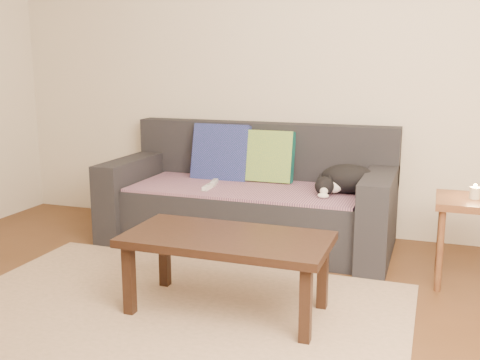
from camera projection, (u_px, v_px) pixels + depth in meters
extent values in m
plane|color=brown|center=(152.00, 332.00, 2.83)|extent=(4.50, 4.50, 0.00)
cube|color=beige|center=(268.00, 67.00, 4.41)|extent=(4.50, 0.04, 2.60)
cube|color=#232328|center=(247.00, 216.00, 4.17)|extent=(1.70, 0.78, 0.42)
cube|color=#232328|center=(263.00, 151.00, 4.45)|extent=(2.10, 0.18, 0.45)
cube|color=#232328|center=(134.00, 195.00, 4.47)|extent=(0.20, 0.90, 0.60)
cube|color=#232328|center=(378.00, 216.00, 3.85)|extent=(0.20, 0.90, 0.60)
cube|color=#42294E|center=(246.00, 188.00, 4.11)|extent=(1.66, 0.74, 0.02)
cube|color=#11254C|center=(221.00, 154.00, 4.41)|extent=(0.45, 0.22, 0.47)
cube|color=#0D5551|center=(268.00, 156.00, 4.28)|extent=(0.39, 0.18, 0.40)
ellipsoid|color=black|center=(348.00, 179.00, 3.91)|extent=(0.44, 0.37, 0.20)
sphere|color=black|center=(324.00, 186.00, 3.81)|extent=(0.16, 0.16, 0.13)
sphere|color=white|center=(324.00, 191.00, 3.77)|extent=(0.07, 0.07, 0.06)
ellipsoid|color=black|center=(371.00, 191.00, 3.81)|extent=(0.16, 0.09, 0.04)
cube|color=white|center=(208.00, 187.00, 4.03)|extent=(0.04, 0.15, 0.03)
cube|color=white|center=(214.00, 182.00, 4.19)|extent=(0.07, 0.15, 0.03)
cube|color=brown|center=(474.00, 202.00, 3.34)|extent=(0.43, 0.43, 0.04)
cylinder|color=brown|center=(440.00, 251.00, 3.29)|extent=(0.04, 0.04, 0.50)
cylinder|color=brown|center=(440.00, 235.00, 3.61)|extent=(0.04, 0.04, 0.50)
cylinder|color=beige|center=(475.00, 193.00, 3.33)|extent=(0.06, 0.06, 0.07)
sphere|color=#FFBF59|center=(475.00, 186.00, 3.32)|extent=(0.02, 0.02, 0.02)
cube|color=tan|center=(165.00, 318.00, 2.97)|extent=(2.50, 1.80, 0.01)
cube|color=black|center=(227.00, 239.00, 2.97)|extent=(1.09, 0.54, 0.04)
cube|color=black|center=(129.00, 281.00, 2.98)|extent=(0.05, 0.05, 0.39)
cube|color=black|center=(306.00, 306.00, 2.67)|extent=(0.05, 0.05, 0.39)
cube|color=black|center=(165.00, 256.00, 3.36)|extent=(0.05, 0.05, 0.39)
cube|color=black|center=(323.00, 276.00, 3.05)|extent=(0.05, 0.05, 0.39)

